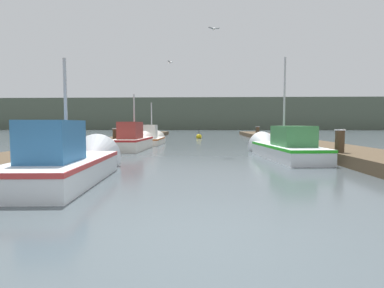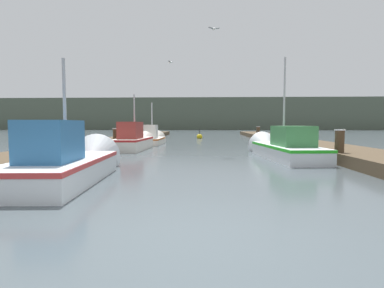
{
  "view_description": "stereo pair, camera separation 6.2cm",
  "coord_description": "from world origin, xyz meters",
  "px_view_note": "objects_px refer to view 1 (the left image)",
  "views": [
    {
      "loc": [
        0.07,
        -3.69,
        1.44
      ],
      "look_at": [
        -0.53,
        10.91,
        0.44
      ],
      "focal_mm": 28.0,
      "sensor_mm": 36.0,
      "label": 1
    },
    {
      "loc": [
        0.14,
        -3.69,
        1.44
      ],
      "look_at": [
        -0.53,
        10.91,
        0.44
      ],
      "focal_mm": 28.0,
      "sensor_mm": 36.0,
      "label": 2
    }
  ],
  "objects_px": {
    "fishing_boat_1": "(281,147)",
    "mooring_piling_0": "(340,146)",
    "fishing_boat_2": "(135,140)",
    "fishing_boat_3": "(152,139)",
    "mooring_piling_1": "(115,139)",
    "seagull_1": "(214,29)",
    "channel_buoy": "(199,137)",
    "seagull_lead": "(170,62)",
    "mooring_piling_2": "(257,133)",
    "fishing_boat_0": "(71,162)"
  },
  "relations": [
    {
      "from": "fishing_boat_2",
      "to": "mooring_piling_0",
      "type": "bearing_deg",
      "value": -31.59
    },
    {
      "from": "mooring_piling_0",
      "to": "mooring_piling_2",
      "type": "bearing_deg",
      "value": 91.46
    },
    {
      "from": "mooring_piling_0",
      "to": "seagull_lead",
      "type": "height_order",
      "value": "seagull_lead"
    },
    {
      "from": "channel_buoy",
      "to": "mooring_piling_1",
      "type": "bearing_deg",
      "value": -109.5
    },
    {
      "from": "fishing_boat_2",
      "to": "mooring_piling_1",
      "type": "bearing_deg",
      "value": -177.9
    },
    {
      "from": "fishing_boat_3",
      "to": "seagull_1",
      "type": "relative_size",
      "value": 7.77
    },
    {
      "from": "fishing_boat_2",
      "to": "seagull_lead",
      "type": "relative_size",
      "value": 8.73
    },
    {
      "from": "fishing_boat_2",
      "to": "fishing_boat_3",
      "type": "distance_m",
      "value": 4.52
    },
    {
      "from": "seagull_lead",
      "to": "mooring_piling_0",
      "type": "bearing_deg",
      "value": -119.43
    },
    {
      "from": "fishing_boat_1",
      "to": "seagull_1",
      "type": "xyz_separation_m",
      "value": [
        -2.86,
        1.56,
        5.48
      ]
    },
    {
      "from": "fishing_boat_1",
      "to": "seagull_1",
      "type": "relative_size",
      "value": 11.0
    },
    {
      "from": "fishing_boat_0",
      "to": "mooring_piling_0",
      "type": "height_order",
      "value": "fishing_boat_0"
    },
    {
      "from": "fishing_boat_3",
      "to": "mooring_piling_0",
      "type": "distance_m",
      "value": 13.29
    },
    {
      "from": "fishing_boat_1",
      "to": "channel_buoy",
      "type": "xyz_separation_m",
      "value": [
        -3.84,
        16.13,
        -0.28
      ]
    },
    {
      "from": "fishing_boat_1",
      "to": "mooring_piling_2",
      "type": "distance_m",
      "value": 12.48
    },
    {
      "from": "seagull_lead",
      "to": "channel_buoy",
      "type": "bearing_deg",
      "value": 10.39
    },
    {
      "from": "fishing_boat_0",
      "to": "seagull_lead",
      "type": "height_order",
      "value": "seagull_lead"
    },
    {
      "from": "fishing_boat_0",
      "to": "fishing_boat_1",
      "type": "relative_size",
      "value": 0.83
    },
    {
      "from": "fishing_boat_0",
      "to": "mooring_piling_1",
      "type": "distance_m",
      "value": 9.07
    },
    {
      "from": "channel_buoy",
      "to": "fishing_boat_2",
      "type": "bearing_deg",
      "value": -105.01
    },
    {
      "from": "fishing_boat_1",
      "to": "seagull_lead",
      "type": "distance_m",
      "value": 9.3
    },
    {
      "from": "channel_buoy",
      "to": "mooring_piling_2",
      "type": "bearing_deg",
      "value": -36.49
    },
    {
      "from": "mooring_piling_1",
      "to": "seagull_lead",
      "type": "height_order",
      "value": "seagull_lead"
    },
    {
      "from": "fishing_boat_3",
      "to": "seagull_lead",
      "type": "height_order",
      "value": "seagull_lead"
    },
    {
      "from": "fishing_boat_1",
      "to": "mooring_piling_2",
      "type": "xyz_separation_m",
      "value": [
        1.16,
        12.43,
        0.17
      ]
    },
    {
      "from": "fishing_boat_0",
      "to": "fishing_boat_2",
      "type": "bearing_deg",
      "value": 88.95
    },
    {
      "from": "fishing_boat_2",
      "to": "mooring_piling_1",
      "type": "distance_m",
      "value": 1.09
    },
    {
      "from": "fishing_boat_2",
      "to": "mooring_piling_0",
      "type": "height_order",
      "value": "fishing_boat_2"
    },
    {
      "from": "fishing_boat_2",
      "to": "seagull_lead",
      "type": "bearing_deg",
      "value": 53.0
    },
    {
      "from": "fishing_boat_2",
      "to": "mooring_piling_0",
      "type": "distance_m",
      "value": 10.41
    },
    {
      "from": "fishing_boat_0",
      "to": "seagull_1",
      "type": "height_order",
      "value": "seagull_1"
    },
    {
      "from": "fishing_boat_0",
      "to": "mooring_piling_1",
      "type": "bearing_deg",
      "value": 95.81
    },
    {
      "from": "fishing_boat_3",
      "to": "seagull_lead",
      "type": "distance_m",
      "value": 5.61
    },
    {
      "from": "mooring_piling_2",
      "to": "seagull_1",
      "type": "distance_m",
      "value": 12.75
    },
    {
      "from": "mooring_piling_1",
      "to": "channel_buoy",
      "type": "bearing_deg",
      "value": 70.5
    },
    {
      "from": "fishing_boat_0",
      "to": "seagull_lead",
      "type": "xyz_separation_m",
      "value": [
        1.33,
        11.19,
        4.8
      ]
    },
    {
      "from": "fishing_boat_3",
      "to": "mooring_piling_0",
      "type": "bearing_deg",
      "value": -50.34
    },
    {
      "from": "fishing_boat_0",
      "to": "seagull_lead",
      "type": "distance_m",
      "value": 12.25
    },
    {
      "from": "fishing_boat_1",
      "to": "mooring_piling_0",
      "type": "xyz_separation_m",
      "value": [
        1.53,
        -2.08,
        0.19
      ]
    },
    {
      "from": "fishing_boat_1",
      "to": "fishing_boat_3",
      "type": "xyz_separation_m",
      "value": [
        -7.0,
        8.09,
        -0.07
      ]
    },
    {
      "from": "seagull_1",
      "to": "fishing_boat_0",
      "type": "bearing_deg",
      "value": -139.11
    },
    {
      "from": "mooring_piling_0",
      "to": "mooring_piling_1",
      "type": "xyz_separation_m",
      "value": [
        -9.82,
        5.65,
        -0.03
      ]
    },
    {
      "from": "seagull_lead",
      "to": "mooring_piling_1",
      "type": "bearing_deg",
      "value": 147.45
    },
    {
      "from": "mooring_piling_1",
      "to": "seagull_1",
      "type": "xyz_separation_m",
      "value": [
        5.42,
        -2.01,
        5.32
      ]
    },
    {
      "from": "fishing_boat_0",
      "to": "mooring_piling_0",
      "type": "xyz_separation_m",
      "value": [
        8.3,
        3.29,
        0.18
      ]
    },
    {
      "from": "fishing_boat_1",
      "to": "mooring_piling_1",
      "type": "distance_m",
      "value": 9.02
    },
    {
      "from": "mooring_piling_1",
      "to": "fishing_boat_1",
      "type": "bearing_deg",
      "value": -23.27
    },
    {
      "from": "mooring_piling_1",
      "to": "channel_buoy",
      "type": "height_order",
      "value": "mooring_piling_1"
    },
    {
      "from": "mooring_piling_1",
      "to": "mooring_piling_2",
      "type": "xyz_separation_m",
      "value": [
        9.45,
        8.87,
        0.01
      ]
    },
    {
      "from": "mooring_piling_0",
      "to": "mooring_piling_1",
      "type": "bearing_deg",
      "value": 150.09
    }
  ]
}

